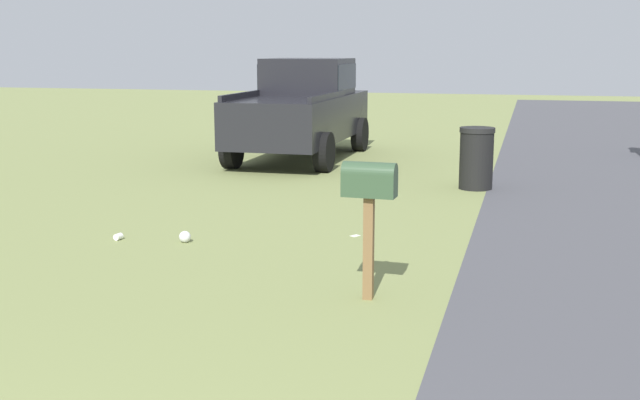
# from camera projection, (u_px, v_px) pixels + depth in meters

# --- Properties ---
(mailbox) EXTENTS (0.23, 0.50, 1.29)m
(mailbox) POSITION_uv_depth(u_px,v_px,m) (369.00, 190.00, 7.23)
(mailbox) COLOR brown
(mailbox) RESTS_ON ground
(pickup_truck) EXTENTS (4.90, 2.12, 2.09)m
(pickup_truck) POSITION_uv_depth(u_px,v_px,m) (303.00, 106.00, 16.74)
(pickup_truck) COLOR black
(pickup_truck) RESTS_ON ground
(trash_bin) EXTENTS (0.58, 0.58, 1.02)m
(trash_bin) POSITION_uv_depth(u_px,v_px,m) (476.00, 158.00, 13.13)
(trash_bin) COLOR black
(trash_bin) RESTS_ON ground
(litter_cup_by_mailbox) EXTENTS (0.11, 0.09, 0.08)m
(litter_cup_by_mailbox) POSITION_uv_depth(u_px,v_px,m) (118.00, 237.00, 9.69)
(litter_cup_by_mailbox) COLOR white
(litter_cup_by_mailbox) RESTS_ON ground
(litter_bag_near_hydrant) EXTENTS (0.14, 0.14, 0.14)m
(litter_bag_near_hydrant) POSITION_uv_depth(u_px,v_px,m) (185.00, 237.00, 9.56)
(litter_bag_near_hydrant) COLOR silver
(litter_bag_near_hydrant) RESTS_ON ground
(litter_wrapper_midfield_b) EXTENTS (0.15, 0.13, 0.01)m
(litter_wrapper_midfield_b) POSITION_uv_depth(u_px,v_px,m) (355.00, 236.00, 9.90)
(litter_wrapper_midfield_b) COLOR silver
(litter_wrapper_midfield_b) RESTS_ON ground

